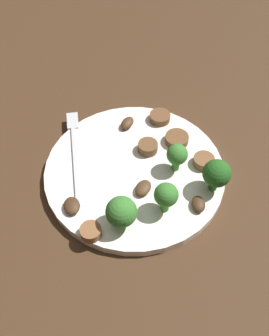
{
  "coord_description": "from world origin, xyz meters",
  "views": [
    {
      "loc": [
        -0.3,
        0.09,
        0.41
      ],
      "look_at": [
        0.0,
        0.0,
        0.01
      ],
      "focal_mm": 37.42,
      "sensor_mm": 36.0,
      "label": 1
    }
  ],
  "objects": [
    {
      "name": "broccoli_floret_3",
      "position": [
        -0.08,
        0.04,
        0.04
      ],
      "size": [
        0.04,
        0.04,
        0.05
      ],
      "color": "#408630",
      "rests_on": "plate"
    },
    {
      "name": "broccoli_floret_1",
      "position": [
        -0.06,
        -0.09,
        0.05
      ],
      "size": [
        0.04,
        0.04,
        0.05
      ],
      "color": "#296420",
      "rests_on": "plate"
    },
    {
      "name": "mushroom_0",
      "position": [
        -0.04,
        0.0,
        0.02
      ],
      "size": [
        0.03,
        0.03,
        0.01
      ],
      "primitive_type": "ellipsoid",
      "rotation": [
        0.0,
        0.0,
        2.34
      ],
      "color": "#4C331E",
      "rests_on": "plate"
    },
    {
      "name": "mushroom_3",
      "position": [
        -0.09,
        -0.06,
        0.02
      ],
      "size": [
        0.03,
        0.02,
        0.01
      ],
      "primitive_type": "ellipsoid",
      "rotation": [
        0.0,
        0.0,
        2.89
      ],
      "color": "#422B19",
      "rests_on": "plate"
    },
    {
      "name": "ground_plane",
      "position": [
        0.0,
        0.0,
        0.0
      ],
      "size": [
        1.4,
        1.4,
        0.0
      ],
      "primitive_type": "plane",
      "color": "#422B19"
    },
    {
      "name": "sausage_slice_4",
      "position": [
        -0.08,
        0.08,
        0.02
      ],
      "size": [
        0.04,
        0.04,
        0.01
      ],
      "primitive_type": "cylinder",
      "rotation": [
        0.0,
        0.0,
        0.55
      ],
      "color": "brown",
      "rests_on": "plate"
    },
    {
      "name": "sausage_slice_1",
      "position": [
        -0.02,
        -0.1,
        0.02
      ],
      "size": [
        0.04,
        0.04,
        0.01
      ],
      "primitive_type": "cylinder",
      "rotation": [
        0.0,
        0.0,
        0.19
      ],
      "color": "brown",
      "rests_on": "plate"
    },
    {
      "name": "sausage_slice_2",
      "position": [
        0.03,
        -0.03,
        0.02
      ],
      "size": [
        0.04,
        0.04,
        0.01
      ],
      "primitive_type": "cylinder",
      "rotation": [
        0.0,
        0.0,
        2.14
      ],
      "color": "brown",
      "rests_on": "plate"
    },
    {
      "name": "mushroom_2",
      "position": [
        -0.04,
        0.1,
        0.02
      ],
      "size": [
        0.03,
        0.02,
        0.01
      ],
      "primitive_type": "ellipsoid",
      "rotation": [
        0.0,
        0.0,
        6.24
      ],
      "color": "#422B19",
      "rests_on": "plate"
    },
    {
      "name": "fork",
      "position": [
        0.06,
        0.08,
        0.02
      ],
      "size": [
        0.18,
        0.04,
        0.0
      ],
      "rotation": [
        0.0,
        0.0,
        -0.14
      ],
      "color": "silver",
      "rests_on": "plate"
    },
    {
      "name": "broccoli_floret_2",
      "position": [
        -0.08,
        -0.02,
        0.05
      ],
      "size": [
        0.03,
        0.03,
        0.05
      ],
      "color": "#408630",
      "rests_on": "plate"
    },
    {
      "name": "plate",
      "position": [
        0.0,
        0.0,
        0.01
      ],
      "size": [
        0.26,
        0.26,
        0.01
      ],
      "primitive_type": "cylinder",
      "color": "white",
      "rests_on": "ground_plane"
    },
    {
      "name": "sausage_slice_0",
      "position": [
        0.03,
        -0.08,
        0.02
      ],
      "size": [
        0.04,
        0.04,
        0.01
      ],
      "primitive_type": "cylinder",
      "rotation": [
        0.0,
        0.0,
        1.63
      ],
      "color": "brown",
      "rests_on": "plate"
    },
    {
      "name": "sausage_slice_3",
      "position": [
        0.08,
        -0.07,
        0.02
      ],
      "size": [
        0.03,
        0.03,
        0.01
      ],
      "primitive_type": "cylinder",
      "rotation": [
        0.0,
        0.0,
        1.61
      ],
      "color": "brown",
      "rests_on": "plate"
    },
    {
      "name": "mushroom_1",
      "position": [
        0.08,
        -0.01,
        0.02
      ],
      "size": [
        0.03,
        0.03,
        0.01
      ],
      "primitive_type": "ellipsoid",
      "rotation": [
        0.0,
        0.0,
        5.5
      ],
      "color": "#4C331E",
      "rests_on": "plate"
    },
    {
      "name": "broccoli_floret_0",
      "position": [
        -0.02,
        -0.06,
        0.04
      ],
      "size": [
        0.03,
        0.03,
        0.05
      ],
      "color": "#408630",
      "rests_on": "plate"
    }
  ]
}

